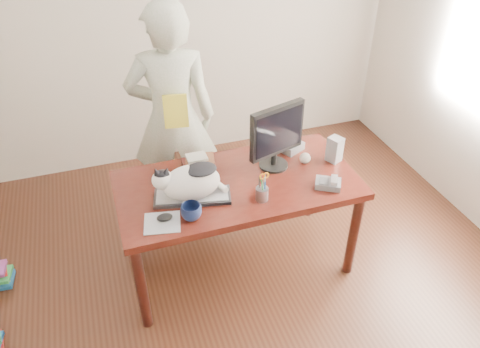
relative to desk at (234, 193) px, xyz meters
name	(u,v)px	position (x,y,z in m)	size (l,w,h in m)	color
room	(276,153)	(0.00, -0.68, 0.75)	(4.50, 4.50, 4.50)	black
desk	(234,193)	(0.00, 0.00, 0.00)	(1.60, 0.80, 0.75)	black
keyboard	(192,196)	(-0.33, -0.15, 0.16)	(0.51, 0.29, 0.03)	black
cat	(189,181)	(-0.34, -0.15, 0.28)	(0.48, 0.30, 0.27)	white
monitor	(277,134)	(0.30, 0.01, 0.41)	(0.41, 0.25, 0.47)	black
pen_cup	(262,192)	(0.09, -0.30, 0.20)	(0.09, 0.09, 0.20)	gray
mousepad	(162,223)	(-0.55, -0.32, 0.15)	(0.25, 0.23, 0.00)	#AAB0B6
mouse	(165,217)	(-0.53, -0.30, 0.17)	(0.11, 0.08, 0.04)	black
coffee_mug	(191,212)	(-0.38, -0.34, 0.20)	(0.13, 0.13, 0.10)	#0D1635
phone	(329,183)	(0.55, -0.31, 0.17)	(0.20, 0.18, 0.07)	slate
speaker	(335,149)	(0.72, -0.05, 0.24)	(0.11, 0.12, 0.18)	gray
baseball	(305,158)	(0.52, -0.01, 0.19)	(0.08, 0.08, 0.08)	beige
book_stack	(199,162)	(-0.20, 0.19, 0.18)	(0.24, 0.19, 0.08)	#461612
calculator	(287,144)	(0.48, 0.21, 0.18)	(0.24, 0.26, 0.07)	slate
person	(173,119)	(-0.28, 0.64, 0.29)	(0.65, 0.43, 1.79)	white
held_book	(176,111)	(-0.28, 0.47, 0.45)	(0.18, 0.13, 0.24)	gold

